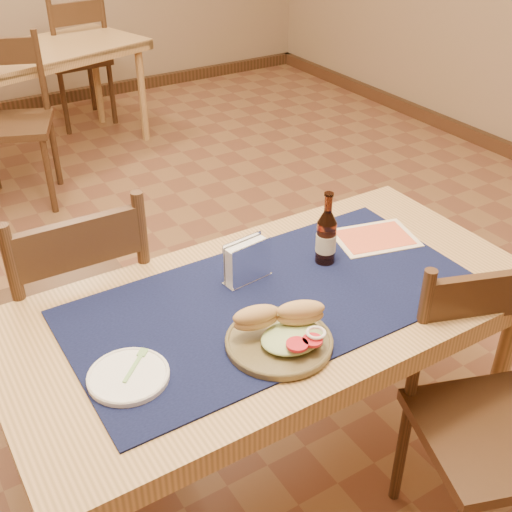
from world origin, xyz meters
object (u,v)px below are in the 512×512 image
main_table (274,322)px  sandwich_plate (282,335)px  beer_bottle (326,237)px  napkin_holder (247,262)px  back_table (36,62)px  chair_main_near (490,418)px  chair_main_far (79,311)px

main_table → sandwich_plate: bearing=-117.4°
beer_bottle → napkin_holder: 0.27m
sandwich_plate → beer_bottle: beer_bottle is taller
back_table → chair_main_near: size_ratio=1.72×
beer_bottle → napkin_holder: bearing=170.9°
back_table → napkin_holder: bearing=-93.7°
back_table → chair_main_far: size_ratio=1.59×
main_table → beer_bottle: size_ratio=6.58×
chair_main_far → sandwich_plate: size_ratio=3.45×
chair_main_far → napkin_holder: size_ratio=6.27×
back_table → beer_bottle: (0.06, -3.12, 0.18)m
main_table → chair_main_near: chair_main_near is taller
chair_main_far → napkin_holder: 0.68m
chair_main_near → napkin_holder: chair_main_near is taller
main_table → sandwich_plate: (-0.09, -0.18, 0.12)m
back_table → napkin_holder: napkin_holder is taller
back_table → beer_bottle: beer_bottle is taller
main_table → beer_bottle: bearing=18.7°
back_table → napkin_holder: size_ratio=9.96×
chair_main_far → beer_bottle: size_ratio=4.10×
sandwich_plate → chair_main_near: bearing=-32.1°
back_table → chair_main_far: chair_main_far is taller
chair_main_far → chair_main_near: 1.37m
back_table → beer_bottle: size_ratio=6.52×
napkin_holder → chair_main_far: bearing=133.7°
main_table → back_table: (0.19, 3.20, 0.00)m
chair_main_near → sandwich_plate: 0.68m
chair_main_far → beer_bottle: bearing=-35.2°
chair_main_near → sandwich_plate: size_ratio=3.18×
sandwich_plate → beer_bottle: 0.44m
back_table → napkin_holder: (-0.20, -3.08, 0.15)m
back_table → sandwich_plate: bearing=-94.7°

